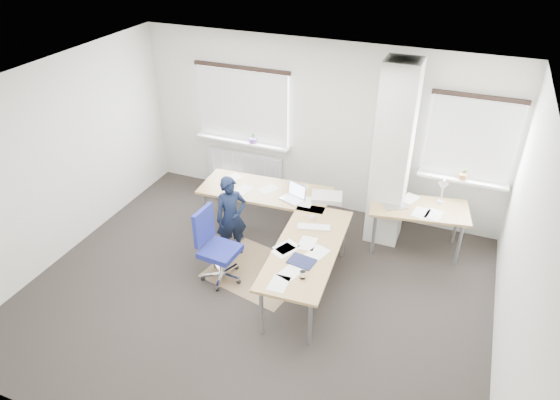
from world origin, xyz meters
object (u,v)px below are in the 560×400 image
at_px(desk_main, 288,218).
at_px(person, 231,217).
at_px(task_chair, 218,260).
at_px(desk_side, 419,210).

xyz_separation_m(desk_main, person, (-0.80, -0.18, -0.06)).
distance_m(task_chair, person, 0.68).
height_order(task_chair, person, person).
relative_size(desk_main, desk_side, 1.75).
height_order(desk_main, desk_side, desk_side).
bearing_deg(desk_side, person, -165.80).
bearing_deg(person, desk_side, -19.45).
bearing_deg(desk_side, task_chair, -154.52).
distance_m(desk_side, task_chair, 2.97).
distance_m(desk_main, person, 0.83).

